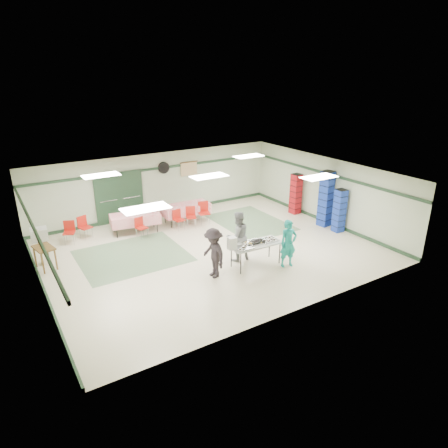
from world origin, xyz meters
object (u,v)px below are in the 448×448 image
chair_a (191,214)px  office_printer (39,234)px  volunteer_teal (288,244)px  chair_d (140,225)px  volunteer_dark (214,253)px  crate_stack_red (296,194)px  printer_table (44,251)px  dining_table_a (186,209)px  broom (39,246)px  volunteer_grey (238,236)px  crate_stack_blue_a (326,199)px  chair_c (204,210)px  chair_loose_a (84,225)px  crate_stack_blue_b (339,211)px  chair_b (178,217)px  dining_table_b (135,218)px  chair_loose_b (69,230)px  serving_table (256,245)px

chair_a → office_printer: 5.67m
volunteer_teal → chair_d: (-3.17, 4.77, -0.31)m
volunteer_dark → crate_stack_red: 6.78m
crate_stack_red → printer_table: size_ratio=2.04×
dining_table_a → chair_a: (-0.08, -0.57, -0.06)m
chair_d → broom: (-3.58, -0.42, 0.16)m
printer_table → office_printer: (-0.00, 0.64, 0.33)m
volunteer_grey → crate_stack_blue_a: crate_stack_blue_a is taller
volunteer_teal → chair_c: (-0.42, 4.79, -0.21)m
crate_stack_red → broom: bearing=176.8°
crate_stack_blue_a → chair_loose_a: bearing=156.1°
dining_table_a → crate_stack_blue_b: bearing=-40.2°
volunteer_dark → chair_d: (-0.78, 4.13, -0.31)m
chair_b → crate_stack_blue_a: (5.23, -2.78, 0.65)m
dining_table_b → chair_a: bearing=-5.9°
crate_stack_blue_b → chair_loose_b: bearing=154.5°
serving_table → dining_table_b: (-2.31, 4.77, -0.14)m
volunteer_teal → chair_loose_a: (-5.00, 5.83, -0.26)m
volunteer_dark → chair_loose_a: 5.81m
chair_d → crate_stack_red: 6.88m
serving_table → chair_loose_b: chair_loose_b is taller
chair_loose_a → crate_stack_blue_b: size_ratio=0.50×
chair_loose_a → chair_loose_b: (-0.57, -0.20, -0.01)m
chair_d → chair_loose_a: bearing=136.1°
printer_table → volunteer_teal: bearing=-42.8°
broom → chair_c: bearing=-9.4°
broom → volunteer_teal: bearing=-46.1°
dining_table_b → chair_c: 2.78m
crate_stack_blue_a → crate_stack_red: (0.00, 1.77, -0.25)m
serving_table → chair_loose_a: bearing=130.2°
chair_loose_b → chair_a: bearing=12.1°
volunteer_dark → chair_b: 4.22m
chair_c → office_printer: office_printer is taller
chair_loose_b → broom: size_ratio=0.69×
volunteer_teal → crate_stack_blue_a: 4.16m
chair_a → office_printer: size_ratio=1.61×
dining_table_a → chair_d: chair_d is taller
chair_d → chair_loose_a: 2.11m
crate_stack_red → crate_stack_blue_b: bearing=-90.0°
office_printer → chair_d: bearing=8.0°
serving_table → chair_b: chair_b is taller
volunteer_dark → crate_stack_blue_b: (6.02, 0.60, 0.07)m
chair_c → chair_loose_a: size_ratio=1.09×
dining_table_b → volunteer_teal: bearing=-50.3°
crate_stack_blue_a → broom: 10.65m
volunteer_teal → printer_table: volunteer_teal is taller
dining_table_a → crate_stack_blue_a: size_ratio=0.87×
serving_table → dining_table_b: bearing=117.6°
volunteer_grey → office_printer: (-5.54, 3.36, 0.10)m
crate_stack_blue_b → volunteer_grey: bearing=-179.7°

